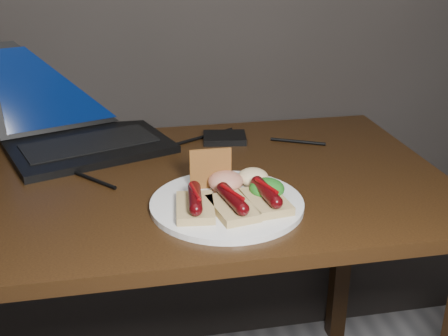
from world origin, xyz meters
TOP-DOWN VIEW (x-y plane):
  - desk at (0.00, 1.38)m, footprint 1.40×0.70m
  - laptop at (-0.10, 1.65)m, footprint 0.47×0.45m
  - hard_drive at (0.26, 1.59)m, footprint 0.12×0.10m
  - desk_cables at (-0.02, 1.51)m, footprint 1.09×0.33m
  - plate at (0.19, 1.23)m, footprint 0.37×0.37m
  - bread_sausage_left at (0.12, 1.20)m, footprint 0.08×0.12m
  - bread_sausage_center at (0.19, 1.18)m, footprint 0.09×0.13m
  - bread_sausage_right at (0.26, 1.20)m, footprint 0.09×0.12m
  - crispbread at (0.17, 1.30)m, footprint 0.09×0.01m
  - salad_greens at (0.27, 1.23)m, footprint 0.07×0.07m
  - salsa_mound at (0.20, 1.28)m, footprint 0.07×0.07m
  - coleslaw_mound at (0.26, 1.29)m, footprint 0.06×0.06m

SIDE VIEW (x-z plane):
  - desk at x=0.00m, z-range 0.29..1.04m
  - desk_cables at x=-0.02m, z-range 0.75..0.76m
  - plate at x=0.19m, z-range 0.75..0.76m
  - hard_drive at x=0.26m, z-range 0.75..0.77m
  - bread_sausage_left at x=0.12m, z-range 0.76..0.80m
  - bread_sausage_center at x=0.19m, z-range 0.76..0.80m
  - bread_sausage_right at x=0.26m, z-range 0.76..0.80m
  - coleslaw_mound at x=0.26m, z-range 0.76..0.80m
  - salad_greens at x=0.27m, z-range 0.76..0.80m
  - salsa_mound at x=0.20m, z-range 0.76..0.80m
  - laptop at x=-0.10m, z-range 0.68..0.93m
  - crispbread at x=0.17m, z-range 0.76..0.85m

